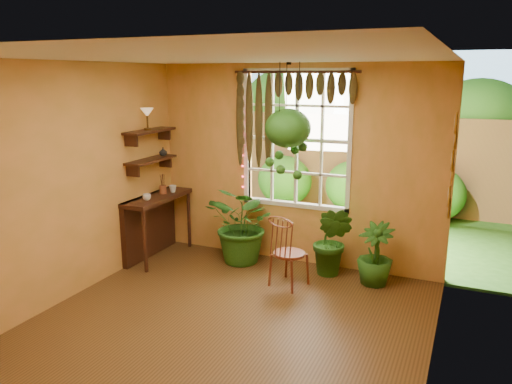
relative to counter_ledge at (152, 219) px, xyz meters
The scene contains 23 objects.
floor 2.55m from the counter_ledge, 39.96° to the right, with size 4.50×4.50×0.00m, color brown.
ceiling 3.29m from the counter_ledge, 39.96° to the right, with size 4.50×4.50×0.00m, color white.
wall_back 2.17m from the counter_ledge, 18.80° to the left, with size 4.00×4.00×0.00m, color #E1964D.
wall_left 1.79m from the counter_ledge, 93.24° to the right, with size 4.50×4.50×0.00m, color #E1964D.
wall_right 4.30m from the counter_ledge, 22.26° to the right, with size 4.50×4.50×0.00m, color #E1964D.
window 2.33m from the counter_ledge, 19.65° to the left, with size 1.52×0.10×1.86m.
valance_vine 2.57m from the counter_ledge, 17.07° to the left, with size 1.70×0.12×1.10m.
string_lights 1.76m from the counter_ledge, 27.17° to the left, with size 0.03×0.03×1.54m, color #FF2633, non-canonical shape.
wall_plates 4.02m from the counter_ledge, ahead, with size 0.04×0.32×1.10m, color #FFEBD0, non-canonical shape.
counter_ledge is the anchor object (origin of this frame).
shelf_lower 0.85m from the counter_ledge, ahead, with size 0.25×0.90×0.04m, color #391B0F.
shelf_upper 1.25m from the counter_ledge, ahead, with size 0.25×0.90×0.04m, color #391B0F.
backyard 5.74m from the counter_ledge, 67.84° to the left, with size 14.00×10.00×12.00m.
windsor_chair 2.16m from the counter_ledge, ahead, with size 0.49×0.50×1.05m.
potted_plant_left 1.35m from the counter_ledge, 12.07° to the left, with size 0.99×0.86×1.10m, color #154612.
potted_plant_mid 2.56m from the counter_ledge, ahead, with size 0.51×0.41×0.93m, color #154612.
potted_plant_right 3.12m from the counter_ledge, ahead, with size 0.44×0.44×0.79m, color #154612.
hanging_basket 2.33m from the counter_ledge, ahead, with size 0.58×0.58×1.46m.
cup_a 0.49m from the counter_ledge, 64.60° to the right, with size 0.11×0.11×0.09m, color silver.
cup_b 0.52m from the counter_ledge, 54.92° to the left, with size 0.11×0.11×0.10m, color beige.
brush_jar 0.52m from the counter_ledge, 52.25° to the left, with size 0.10×0.10×0.36m.
shelf_vase 0.97m from the counter_ledge, 82.17° to the left, with size 0.11×0.11×0.12m, color #B2AD99.
tiffany_lamp 1.49m from the counter_ledge, 51.81° to the right, with size 0.18×0.18×0.30m.
Camera 1 is at (2.19, -4.02, 2.55)m, focal length 35.00 mm.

